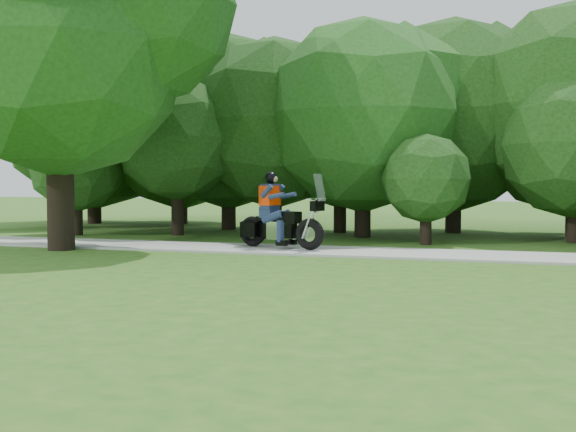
# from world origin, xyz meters

# --- Properties ---
(ground) EXTENTS (100.00, 100.00, 0.00)m
(ground) POSITION_xyz_m (0.00, 0.00, 0.00)
(ground) COLOR #285D1A
(ground) RESTS_ON ground
(walkway) EXTENTS (60.00, 2.20, 0.06)m
(walkway) POSITION_xyz_m (0.00, 8.00, 0.03)
(walkway) COLOR #ADADA8
(walkway) RESTS_ON ground
(tree_line) EXTENTS (40.13, 12.15, 7.74)m
(tree_line) POSITION_xyz_m (-0.10, 14.71, 3.72)
(tree_line) COLOR black
(tree_line) RESTS_ON ground
(big_tree_west) EXTENTS (8.64, 6.56, 9.96)m
(big_tree_west) POSITION_xyz_m (-10.54, 6.85, 5.76)
(big_tree_west) COLOR black
(big_tree_west) RESTS_ON ground
(touring_motorcycle) EXTENTS (2.49, 1.25, 1.93)m
(touring_motorcycle) POSITION_xyz_m (-5.29, 8.08, 0.76)
(touring_motorcycle) COLOR black
(touring_motorcycle) RESTS_ON walkway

